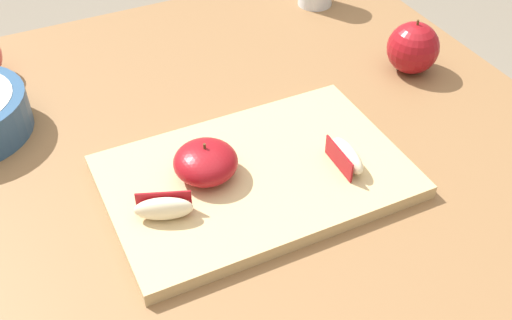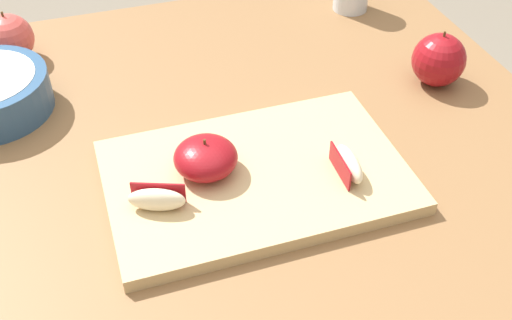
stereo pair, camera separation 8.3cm
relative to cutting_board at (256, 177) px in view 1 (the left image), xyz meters
The scene contains 6 objects.
dining_table 0.17m from the cutting_board, 124.19° to the left, with size 1.12×0.93×0.77m.
cutting_board is the anchor object (origin of this frame).
apple_half_skin_up 0.08m from the cutting_board, 162.16° to the left, with size 0.09×0.09×0.05m.
apple_wedge_near_knife 0.13m from the cutting_board, 19.82° to the right, with size 0.03×0.07×0.03m.
apple_wedge_middle 0.15m from the cutting_board, 168.86° to the right, with size 0.08×0.05×0.03m.
whole_apple_red_delicious 0.39m from the cutting_board, 21.12° to the left, with size 0.09×0.09×0.10m.
Camera 1 is at (-0.21, -0.66, 1.36)m, focal length 43.86 mm.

